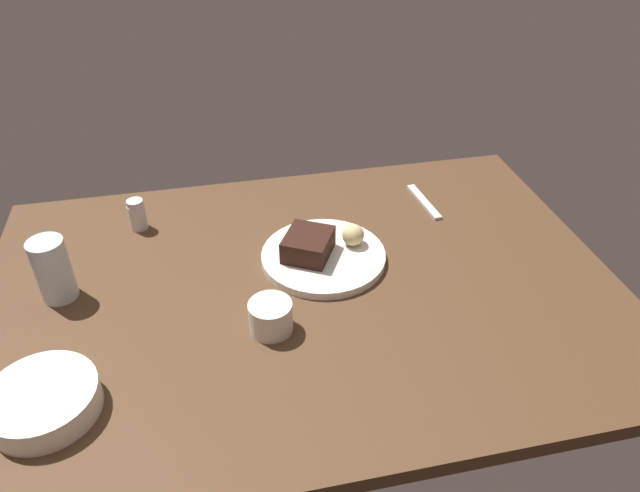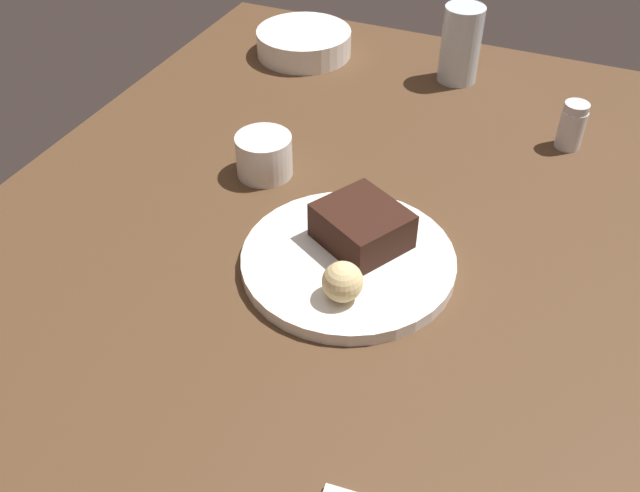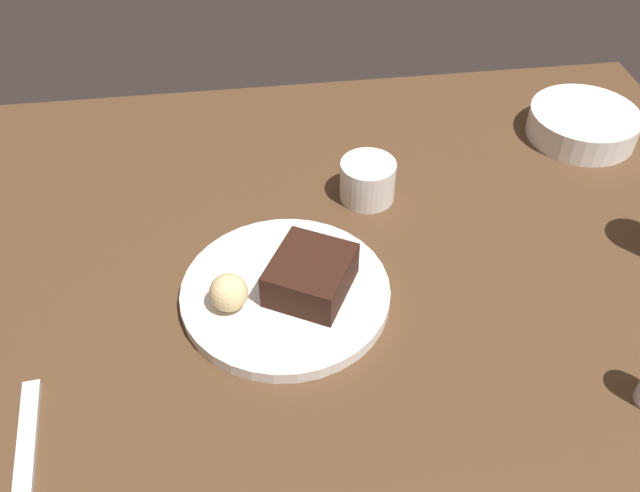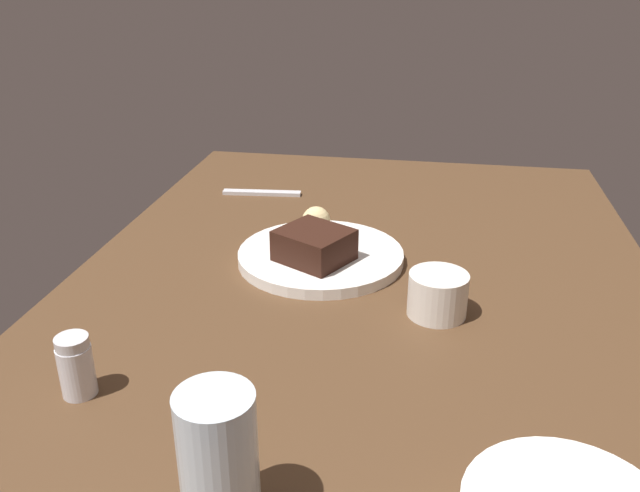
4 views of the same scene
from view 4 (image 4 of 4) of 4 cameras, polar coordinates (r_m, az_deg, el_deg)
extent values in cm
cube|color=#4C331E|center=(94.94, 3.66, -3.81)|extent=(120.00, 84.00, 3.00)
cylinder|color=white|center=(99.52, 0.06, -0.88)|extent=(24.94, 24.94, 1.65)
cube|color=black|center=(95.60, -0.50, 0.08)|extent=(12.22, 12.59, 4.59)
sphere|color=#DBC184|center=(104.51, -0.33, 2.23)|extent=(4.48, 4.48, 4.48)
cylinder|color=silver|center=(74.64, -20.29, -10.07)|extent=(3.65, 3.65, 5.72)
cylinder|color=silver|center=(72.84, -20.68, -7.81)|extent=(3.47, 3.47, 1.20)
cylinder|color=silver|center=(55.42, -8.77, -17.81)|extent=(6.44, 6.44, 12.38)
cylinder|color=silver|center=(85.69, 10.14, -4.15)|extent=(7.63, 7.63, 5.73)
cube|color=silver|center=(127.73, -5.05, 4.61)|extent=(3.19, 15.10, 0.70)
camera|label=1|loc=(1.07, 67.27, 27.27)|focal=33.33mm
camera|label=2|loc=(1.51, -4.69, 28.85)|focal=39.40mm
camera|label=3|loc=(1.18, -31.89, 30.02)|focal=38.43mm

